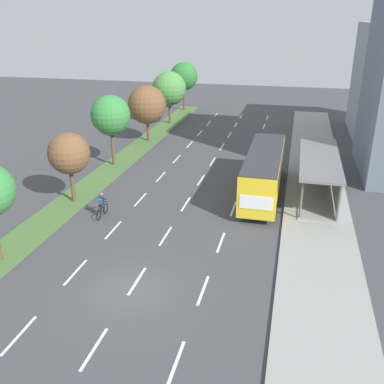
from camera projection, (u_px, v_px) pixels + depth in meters
ground_plane at (131, 290)px, 21.69m from camera, size 140.00×140.00×0.00m
median_strip at (125, 158)px, 41.48m from camera, size 2.60×52.00×0.12m
sidewalk_right at (314, 173)px, 37.65m from camera, size 4.50×52.00×0.15m
lane_divider_left at (169, 167)px, 39.22m from camera, size 0.14×48.27×0.01m
lane_divider_center at (207, 170)px, 38.46m from camera, size 0.14×48.27×0.01m
lane_divider_right at (246, 173)px, 37.70m from camera, size 0.14×48.27×0.01m
bus_shelter at (322, 172)px, 32.57m from camera, size 2.90×10.94×2.86m
bus at (264, 169)px, 32.58m from camera, size 2.54×11.29×3.37m
cyclist at (102, 206)px, 29.36m from camera, size 0.46×1.82×1.71m
median_tree_second at (69, 154)px, 30.49m from camera, size 2.96×2.96×5.11m
median_tree_third at (111, 115)px, 37.91m from camera, size 3.47×3.47×6.29m
median_tree_fourth at (147, 105)px, 45.74m from camera, size 4.05×4.05×5.91m
median_tree_fifth at (169, 89)px, 53.27m from camera, size 4.15×4.15×6.37m
median_tree_farthest at (184, 76)px, 60.86m from camera, size 3.85×3.85×6.62m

